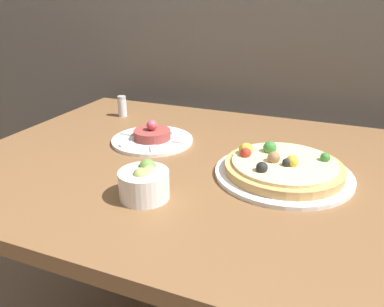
# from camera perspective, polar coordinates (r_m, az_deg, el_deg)

# --- Properties ---
(dining_table) EXTENTS (1.16, 0.90, 0.79)m
(dining_table) POSITION_cam_1_polar(r_m,az_deg,el_deg) (1.02, 0.11, -6.44)
(dining_table) COLOR brown
(dining_table) RESTS_ON ground_plane
(pizza_plate) EXTENTS (0.32, 0.32, 0.06)m
(pizza_plate) POSITION_cam_1_polar(r_m,az_deg,el_deg) (0.90, 13.66, -2.22)
(pizza_plate) COLOR white
(pizza_plate) RESTS_ON dining_table
(tartare_plate) EXTENTS (0.23, 0.23, 0.07)m
(tartare_plate) POSITION_cam_1_polar(r_m,az_deg,el_deg) (1.09, -6.07, 2.40)
(tartare_plate) COLOR white
(tartare_plate) RESTS_ON dining_table
(small_bowl) EXTENTS (0.11, 0.11, 0.08)m
(small_bowl) POSITION_cam_1_polar(r_m,az_deg,el_deg) (0.79, -7.27, -4.38)
(small_bowl) COLOR white
(small_bowl) RESTS_ON dining_table
(salt_shaker) EXTENTS (0.03, 0.03, 0.07)m
(salt_shaker) POSITION_cam_1_polar(r_m,az_deg,el_deg) (1.34, -10.59, 7.08)
(salt_shaker) COLOR silver
(salt_shaker) RESTS_ON dining_table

